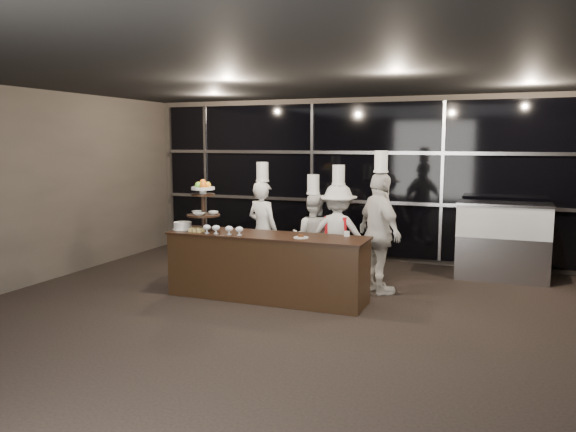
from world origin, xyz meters
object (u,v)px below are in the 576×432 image
at_px(display_stand, 203,202).
at_px(display_case, 503,237).
at_px(layer_cake, 183,226).
at_px(chef_d, 380,232).
at_px(chef_a, 263,229).
at_px(buffet_counter, 267,266).
at_px(chef_b, 313,236).
at_px(chef_c, 338,234).

xyz_separation_m(display_stand, display_case, (4.06, 2.41, -0.65)).
bearing_deg(layer_cake, chef_d, 18.34).
xyz_separation_m(display_case, chef_a, (-3.57, -1.39, 0.14)).
xyz_separation_m(layer_cake, chef_d, (2.73, 0.90, -0.07)).
bearing_deg(display_case, buffet_counter, -141.79).
bearing_deg(chef_b, chef_d, -17.38).
bearing_deg(chef_a, buffet_counter, -63.24).
bearing_deg(chef_b, layer_cake, -141.67).
bearing_deg(buffet_counter, layer_cake, -177.84).
height_order(display_stand, chef_d, chef_d).
xyz_separation_m(display_stand, layer_cake, (-0.32, -0.05, -0.37)).
height_order(display_stand, chef_a, chef_a).
distance_m(display_case, chef_b, 3.04).
distance_m(chef_a, chef_b, 0.81).
bearing_deg(layer_cake, display_stand, 8.73).
bearing_deg(chef_c, buffet_counter, -119.91).
bearing_deg(chef_c, display_case, 27.22).
height_order(display_stand, display_case, display_stand).
height_order(layer_cake, chef_c, chef_c).
distance_m(buffet_counter, layer_cake, 1.42).
distance_m(buffet_counter, display_case, 3.90).
bearing_deg(layer_cake, chef_b, 38.33).
xyz_separation_m(display_case, chef_d, (-1.66, -1.55, 0.22)).
bearing_deg(chef_a, chef_c, 7.93).
xyz_separation_m(chef_b, chef_d, (1.13, -0.36, 0.19)).
height_order(display_case, chef_b, chef_b).
height_order(buffet_counter, chef_d, chef_d).
distance_m(buffet_counter, display_stand, 1.33).
xyz_separation_m(buffet_counter, layer_cake, (-1.33, -0.05, 0.51)).
xyz_separation_m(layer_cake, chef_c, (2.01, 1.24, -0.19)).
relative_size(layer_cake, chef_b, 0.18).
height_order(display_stand, layer_cake, display_stand).
bearing_deg(display_case, chef_b, -156.75).
bearing_deg(display_case, layer_cake, -150.72).
relative_size(chef_b, chef_d, 0.82).
relative_size(display_stand, chef_c, 0.40).
height_order(buffet_counter, layer_cake, layer_cake).
bearing_deg(chef_b, chef_c, -3.26).
xyz_separation_m(buffet_counter, display_stand, (-1.00, -0.00, 0.87)).
bearing_deg(chef_b, buffet_counter, -102.48).
height_order(display_stand, chef_c, chef_c).
distance_m(chef_b, chef_d, 1.20).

